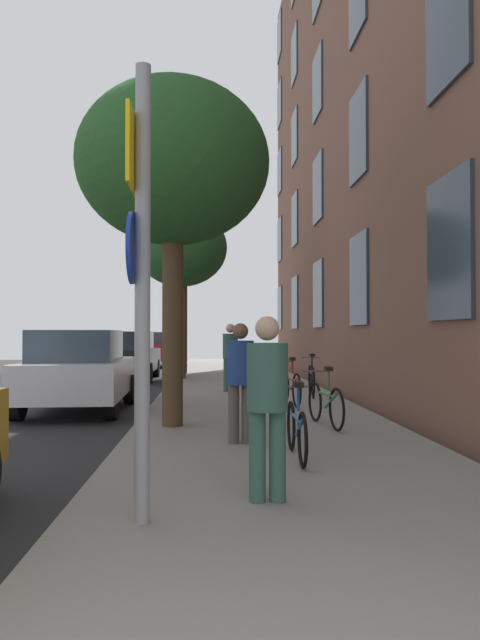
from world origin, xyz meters
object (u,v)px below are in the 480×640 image
at_px(sign_post, 140,265).
at_px(pedestrian_0, 267,395).
at_px(bicycle_3, 312,380).
at_px(pedestrian_2, 230,353).
at_px(car_1, 79,370).
at_px(tree_near, 173,165).
at_px(car_3, 151,349).
at_px(tree_far, 181,249).
at_px(car_2, 127,355).
at_px(bicycle_0, 297,429).
at_px(traffic_light, 183,309).
at_px(bicycle_2, 291,386).
at_px(pedestrian_1, 240,375).
at_px(bicycle_1, 325,403).

height_order(sign_post, pedestrian_0, sign_post).
xyz_separation_m(bicycle_3, pedestrian_0, (-1.84, -8.72, 0.53)).
relative_size(pedestrian_2, car_1, 0.42).
height_order(tree_near, car_3, tree_near).
xyz_separation_m(tree_far, car_2, (-1.84, 0.76, -3.48)).
relative_size(sign_post, car_1, 0.87).
bearing_deg(car_2, bicycle_0, -74.53).
height_order(traffic_light, bicycle_2, traffic_light).
relative_size(pedestrian_0, car_1, 0.39).
xyz_separation_m(sign_post, pedestrian_1, (0.94, 3.33, -1.07)).
xyz_separation_m(traffic_light, bicycle_3, (3.33, -8.41, -1.96)).
xyz_separation_m(pedestrian_0, car_1, (-3.10, 7.08, -0.19)).
distance_m(pedestrian_1, car_1, 5.24).
relative_size(bicycle_0, pedestrian_1, 1.03).
xyz_separation_m(bicycle_0, car_3, (-3.76, 21.97, 0.37)).
bearing_deg(tree_far, car_2, 157.46).
distance_m(tree_far, bicycle_1, 11.43).
bearing_deg(sign_post, pedestrian_1, 74.14).
bearing_deg(bicycle_3, pedestrian_0, -101.90).
bearing_deg(car_3, tree_far, -78.68).
bearing_deg(pedestrian_0, car_2, 101.98).
relative_size(pedestrian_1, pedestrian_2, 0.94).
distance_m(traffic_light, car_2, 2.96).
xyz_separation_m(tree_far, bicycle_1, (2.74, -10.41, -3.84)).
bearing_deg(car_1, pedestrian_1, -54.92).
xyz_separation_m(bicycle_2, pedestrian_2, (-1.12, 2.96, 0.58)).
bearing_deg(bicycle_1, bicycle_2, 93.58).
bearing_deg(sign_post, pedestrian_2, 84.30).
xyz_separation_m(tree_far, pedestrian_1, (1.34, -11.85, -3.30)).
bearing_deg(bicycle_0, sign_post, -123.78).
bearing_deg(traffic_light, bicycle_3, -68.40).
bearing_deg(car_1, car_3, 90.52).
bearing_deg(car_3, bicycle_1, -76.83).
xyz_separation_m(bicycle_1, car_3, (-4.56, 19.51, 0.36)).
relative_size(bicycle_2, car_2, 0.40).
relative_size(tree_far, pedestrian_2, 3.26).
bearing_deg(tree_near, pedestrian_2, 78.99).
distance_m(bicycle_0, car_3, 22.29).
distance_m(tree_far, bicycle_0, 13.57).
bearing_deg(car_1, bicycle_1, -32.79).
distance_m(traffic_light, car_1, 10.31).
distance_m(sign_post, pedestrian_0, 1.58).
xyz_separation_m(bicycle_1, pedestrian_2, (-1.30, 5.76, 0.60)).
height_order(pedestrian_0, pedestrian_2, pedestrian_2).
distance_m(tree_far, pedestrian_2, 5.84).
xyz_separation_m(traffic_light, tree_far, (0.06, -2.49, 1.86)).
distance_m(tree_near, pedestrian_0, 5.53).
xyz_separation_m(sign_post, pedestrian_0, (1.04, 0.53, -1.07)).
distance_m(traffic_light, car_3, 7.03).
bearing_deg(car_1, car_2, 91.14).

